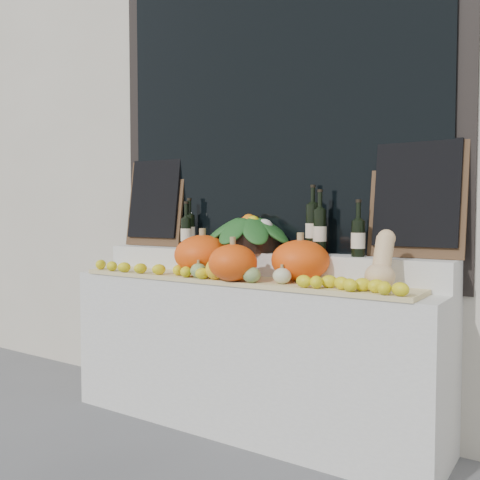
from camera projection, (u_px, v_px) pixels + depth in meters
name	position (u px, v px, depth m)	size (l,w,h in m)	color
storefront_facade	(304.00, 72.00, 3.68)	(7.00, 0.94, 4.50)	beige
display_sill	(247.00, 353.00, 3.18)	(2.30, 0.55, 0.88)	silver
rear_tier	(260.00, 264.00, 3.27)	(2.30, 0.25, 0.16)	silver
straw_bedding	(235.00, 280.00, 3.05)	(2.10, 0.32, 0.03)	tan
pumpkin_left	(203.00, 255.00, 3.22)	(0.34, 0.34, 0.24)	#FF540D
pumpkin_right	(300.00, 260.00, 2.92)	(0.32, 0.32, 0.22)	#FF540D
pumpkin_center	(233.00, 263.00, 2.91)	(0.27, 0.27, 0.20)	#FF540D
butternut_squash	(382.00, 264.00, 2.60)	(0.15, 0.21, 0.29)	#E4BA86
decorative_gourds	(233.00, 272.00, 2.92)	(0.62, 0.15, 0.14)	#2B651E
lemon_heap	(224.00, 274.00, 2.95)	(2.20, 0.16, 0.06)	yellow
produce_bowl	(249.00, 233.00, 3.29)	(0.59, 0.59, 0.24)	black
wine_bottle_far_left	(189.00, 231.00, 3.58)	(0.08, 0.08, 0.33)	black
wine_bottle_near_left	(186.00, 233.00, 3.56)	(0.08, 0.08, 0.31)	black
wine_bottle_tall	(313.00, 228.00, 3.11)	(0.08, 0.08, 0.40)	black
wine_bottle_near_right	(320.00, 231.00, 3.03)	(0.08, 0.08, 0.37)	black
wine_bottle_far_right	(358.00, 238.00, 2.88)	(0.08, 0.08, 0.31)	black
chalkboard_left	(155.00, 201.00, 3.81)	(0.50, 0.12, 0.62)	#4C331E
chalkboard_right	(417.00, 197.00, 2.80)	(0.50, 0.12, 0.62)	#4C331E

